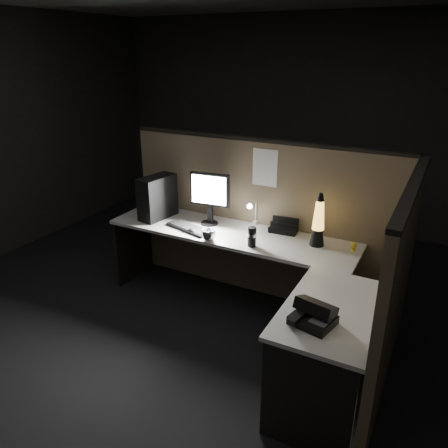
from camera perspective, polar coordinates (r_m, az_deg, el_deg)
The scene contains 17 objects.
floor at distance 3.78m, azimuth -1.46°, elevation -14.91°, with size 6.00×6.00×0.00m, color black.
room_shell at distance 3.09m, azimuth -1.75°, elevation 9.87°, with size 6.00×6.00×6.00m.
partition_back at distance 4.15m, azimuth 4.71°, elevation 0.42°, with size 2.66×0.06×1.50m, color brown.
partition_right at distance 3.13m, azimuth 21.44°, elevation -8.74°, with size 0.06×1.66×1.50m, color brown.
desk at distance 3.59m, azimuth 2.95°, elevation -6.11°, with size 2.60×1.60×0.73m.
pc_tower at distance 4.26m, azimuth -8.68°, elevation 3.48°, with size 0.18×0.39×0.41m, color black.
monitor at distance 4.03m, azimuth -1.88°, elevation 3.98°, with size 0.38×0.16×0.49m.
keyboard at distance 4.00m, azimuth -4.63°, elevation -0.52°, with size 0.46×0.15×0.02m, color black.
mouse at distance 3.92m, azimuth -4.15°, elevation -0.89°, with size 0.10×0.07×0.04m, color black.
clip_lamp at distance 4.01m, azimuth 3.77°, elevation 1.56°, with size 0.05×0.19×0.25m.
organizer at distance 3.99m, azimuth 7.97°, elevation -0.26°, with size 0.26×0.24×0.18m.
lava_lamp at distance 3.69m, azimuth 12.21°, elevation 0.01°, with size 0.12×0.12×0.46m.
travel_mug at distance 3.63m, azimuth 3.67°, elevation -1.69°, with size 0.08×0.08×0.17m, color black.
steel_mug at distance 3.76m, azimuth -2.03°, elevation -1.43°, with size 0.12×0.12×0.10m, color silver.
figurine at distance 3.71m, azimuth 16.56°, elevation -2.70°, with size 0.05×0.05×0.05m, color yellow.
pinned_paper at distance 3.94m, azimuth 5.36°, elevation 7.33°, with size 0.23×0.00×0.34m, color white.
desk_phone at distance 2.73m, azimuth 11.57°, elevation -11.50°, with size 0.28×0.28×0.14m.
Camera 1 is at (1.49, -2.63, 2.27)m, focal length 35.00 mm.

